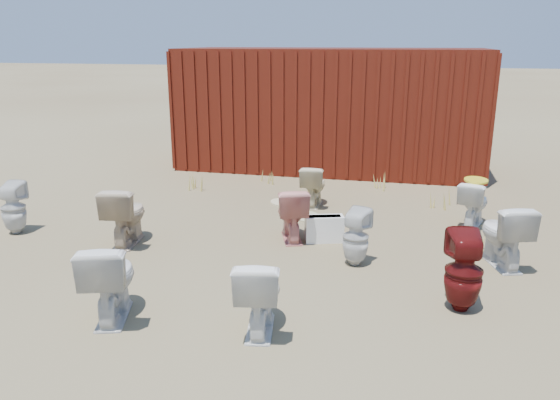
% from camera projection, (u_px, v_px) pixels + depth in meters
% --- Properties ---
extents(ground, '(100.00, 100.00, 0.00)m').
position_uv_depth(ground, '(269.00, 256.00, 6.72)').
color(ground, brown).
rests_on(ground, ground).
extents(shipping_container, '(6.00, 2.40, 2.40)m').
position_uv_depth(shipping_container, '(331.00, 109.00, 11.24)').
color(shipping_container, '#511C0D').
rests_on(shipping_container, ground).
extents(toilet_front_a, '(0.66, 0.87, 0.79)m').
position_uv_depth(toilet_front_a, '(110.00, 279.00, 5.14)').
color(toilet_front_a, silver).
rests_on(toilet_front_a, ground).
extents(toilet_front_pink, '(0.61, 0.80, 0.72)m').
position_uv_depth(toilet_front_pink, '(291.00, 213.00, 7.20)').
color(toilet_front_pink, '#E38B83').
rests_on(toilet_front_pink, ground).
extents(toilet_front_c, '(0.52, 0.78, 0.73)m').
position_uv_depth(toilet_front_c, '(259.00, 293.00, 4.92)').
color(toilet_front_c, white).
rests_on(toilet_front_c, ground).
extents(toilet_front_maroon, '(0.42, 0.42, 0.81)m').
position_uv_depth(toilet_front_maroon, '(464.00, 272.00, 5.28)').
color(toilet_front_maroon, '#5B100F').
rests_on(toilet_front_maroon, ground).
extents(toilet_front_e, '(0.64, 0.85, 0.77)m').
position_uv_depth(toilet_front_e, '(504.00, 234.00, 6.35)').
color(toilet_front_e, silver).
rests_on(toilet_front_e, ground).
extents(toilet_back_a, '(0.37, 0.37, 0.72)m').
position_uv_depth(toilet_back_a, '(13.00, 208.00, 7.43)').
color(toilet_back_a, silver).
rests_on(toilet_back_a, ground).
extents(toilet_back_beige_left, '(0.54, 0.82, 0.78)m').
position_uv_depth(toilet_back_beige_left, '(126.00, 215.00, 7.04)').
color(toilet_back_beige_left, '#C1AA8D').
rests_on(toilet_back_beige_left, ground).
extents(toilet_back_beige_right, '(0.37, 0.65, 0.66)m').
position_uv_depth(toilet_back_beige_right, '(314.00, 185.00, 8.70)').
color(toilet_back_beige_right, beige).
rests_on(toilet_back_beige_right, ground).
extents(toilet_back_yellowlid, '(0.55, 0.72, 0.65)m').
position_uv_depth(toilet_back_yellowlid, '(474.00, 203.00, 7.78)').
color(toilet_back_yellowlid, white).
rests_on(toilet_back_yellowlid, ground).
extents(toilet_back_e, '(0.39, 0.40, 0.68)m').
position_uv_depth(toilet_back_e, '(356.00, 237.00, 6.38)').
color(toilet_back_e, silver).
rests_on(toilet_back_e, ground).
extents(yellow_lid, '(0.33, 0.41, 0.02)m').
position_uv_depth(yellow_lid, '(476.00, 180.00, 7.69)').
color(yellow_lid, yellow).
rests_on(yellow_lid, toilet_back_yellowlid).
extents(loose_tank, '(0.54, 0.34, 0.35)m').
position_uv_depth(loose_tank, '(324.00, 229.00, 7.17)').
color(loose_tank, white).
rests_on(loose_tank, ground).
extents(loose_lid_near, '(0.45, 0.55, 0.02)m').
position_uv_depth(loose_lid_near, '(306.00, 216.00, 8.19)').
color(loose_lid_near, '#BBB487').
rests_on(loose_lid_near, ground).
extents(loose_lid_far, '(0.59, 0.59, 0.02)m').
position_uv_depth(loose_lid_far, '(282.00, 203.00, 8.89)').
color(loose_lid_far, beige).
rests_on(loose_lid_far, ground).
extents(weed_clump_a, '(0.36, 0.36, 0.27)m').
position_uv_depth(weed_clump_a, '(197.00, 181.00, 9.73)').
color(weed_clump_a, gold).
rests_on(weed_clump_a, ground).
extents(weed_clump_b, '(0.32, 0.32, 0.25)m').
position_uv_depth(weed_clump_b, '(310.00, 193.00, 9.00)').
color(weed_clump_b, gold).
rests_on(weed_clump_b, ground).
extents(weed_clump_c, '(0.36, 0.36, 0.29)m').
position_uv_depth(weed_clump_c, '(440.00, 199.00, 8.63)').
color(weed_clump_c, gold).
rests_on(weed_clump_c, ground).
extents(weed_clump_d, '(0.30, 0.30, 0.27)m').
position_uv_depth(weed_clump_d, '(267.00, 176.00, 10.13)').
color(weed_clump_d, gold).
rests_on(weed_clump_d, ground).
extents(weed_clump_e, '(0.34, 0.34, 0.28)m').
position_uv_depth(weed_clump_e, '(382.00, 182.00, 9.69)').
color(weed_clump_e, gold).
rests_on(weed_clump_e, ground).
extents(weed_clump_f, '(0.28, 0.28, 0.23)m').
position_uv_depth(weed_clump_f, '(493.00, 244.00, 6.79)').
color(weed_clump_f, gold).
rests_on(weed_clump_f, ground).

